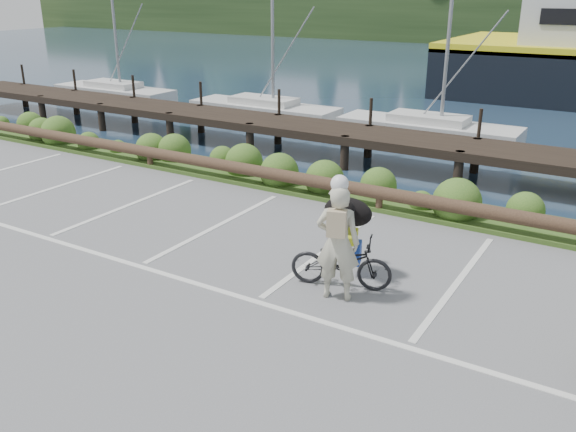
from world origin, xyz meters
name	(u,v)px	position (x,y,z in m)	size (l,w,h in m)	color
ground	(270,292)	(0.00, 0.00, 0.00)	(72.00, 72.00, 0.00)	slate
vegetation_strip	(390,201)	(0.00, 5.30, 0.05)	(34.00, 1.60, 0.10)	#3D5B21
log_rail	(379,211)	(0.00, 4.60, 0.00)	(32.00, 0.30, 0.60)	#443021
bicycle	(341,262)	(0.92, 0.82, 0.45)	(0.60, 1.73, 0.91)	black
cyclist	(338,243)	(1.04, 0.43, 0.97)	(0.71, 0.47, 1.95)	#BCB99F
dog	(348,212)	(0.76, 1.35, 1.17)	(0.89, 0.44, 0.52)	black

